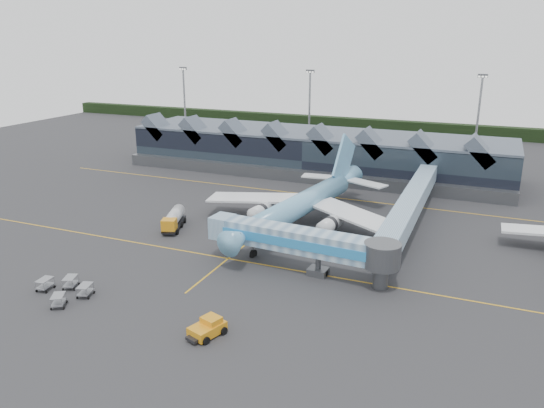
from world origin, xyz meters
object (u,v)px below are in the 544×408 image
at_px(main_airliner, 305,203).
at_px(pushback_tug, 208,328).
at_px(jet_bridge, 311,244).
at_px(fuel_truck, 174,218).

xyz_separation_m(main_airliner, pushback_tug, (2.03, -37.55, -3.24)).
distance_m(jet_bridge, pushback_tug, 20.44).
height_order(jet_bridge, fuel_truck, jet_bridge).
xyz_separation_m(jet_bridge, fuel_truck, (-27.31, 8.34, -2.67)).
bearing_deg(pushback_tug, jet_bridge, 93.38).
bearing_deg(jet_bridge, fuel_truck, 166.81).
height_order(main_airliner, jet_bridge, main_airliner).
bearing_deg(jet_bridge, main_airliner, 115.57).
bearing_deg(pushback_tug, main_airliner, 111.44).
distance_m(fuel_truck, pushback_tug, 35.52).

